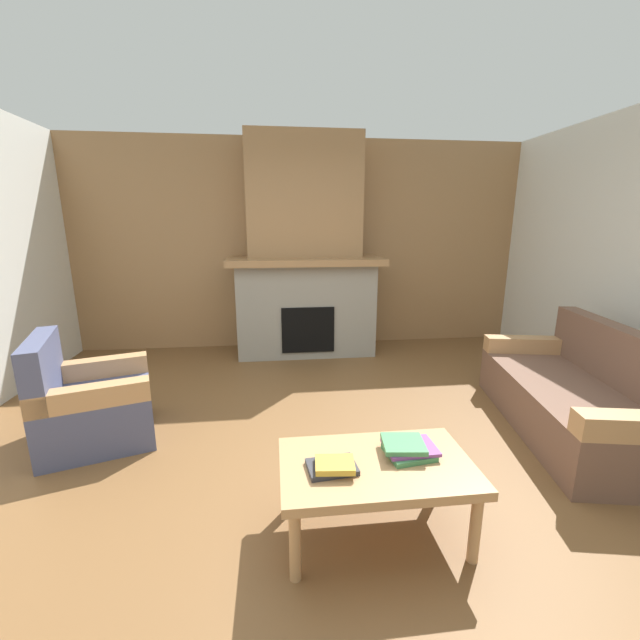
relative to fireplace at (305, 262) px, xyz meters
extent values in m
plane|color=brown|center=(0.00, -2.62, -1.16)|extent=(9.00, 9.00, 0.00)
cube|color=#997047|center=(0.00, 0.38, 0.19)|extent=(6.00, 0.12, 2.70)
cube|color=gray|center=(0.00, -0.03, -0.59)|extent=(1.70, 0.70, 1.15)
cube|color=black|center=(0.00, -0.36, -0.78)|extent=(0.64, 0.08, 0.56)
cube|color=#997047|center=(0.00, -0.08, 0.03)|extent=(1.90, 0.82, 0.08)
cube|color=#997047|center=(0.00, 0.07, 0.80)|extent=(1.40, 0.50, 1.47)
cube|color=brown|center=(1.94, -2.36, -0.96)|extent=(1.18, 1.93, 0.40)
cube|color=brown|center=(2.27, -2.42, -0.54)|extent=(0.51, 1.80, 0.45)
cube|color=tan|center=(2.10, -1.55, -0.69)|extent=(0.86, 0.32, 0.15)
cube|color=#474C6B|center=(-1.77, -2.03, -0.96)|extent=(0.96, 0.96, 0.40)
cube|color=#474C6B|center=(-2.07, -2.13, -0.54)|extent=(0.37, 0.77, 0.45)
cube|color=tan|center=(-1.68, -2.33, -0.69)|extent=(0.77, 0.37, 0.15)
cube|color=tan|center=(-1.87, -1.74, -0.69)|extent=(0.77, 0.37, 0.15)
cube|color=tan|center=(0.10, -3.25, -0.76)|extent=(1.00, 0.60, 0.05)
cylinder|color=tan|center=(-0.34, -3.49, -0.97)|extent=(0.06, 0.06, 0.38)
cylinder|color=tan|center=(0.54, -3.49, -0.97)|extent=(0.06, 0.06, 0.38)
cylinder|color=tan|center=(-0.34, -3.01, -0.97)|extent=(0.06, 0.06, 0.38)
cylinder|color=tan|center=(0.54, -3.01, -0.97)|extent=(0.06, 0.06, 0.38)
cube|color=#2D2D33|center=(-0.13, -3.28, -0.72)|extent=(0.26, 0.20, 0.03)
cube|color=gold|center=(-0.12, -3.31, -0.69)|extent=(0.21, 0.16, 0.03)
cube|color=#3D7F4C|center=(0.29, -3.20, -0.72)|extent=(0.26, 0.24, 0.03)
cube|color=#7A3D84|center=(0.30, -3.19, -0.70)|extent=(0.28, 0.22, 0.02)
cube|color=#3D7F4C|center=(0.27, -3.19, -0.67)|extent=(0.24, 0.23, 0.03)
camera|label=1|loc=(-0.40, -5.03, 0.47)|focal=22.29mm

